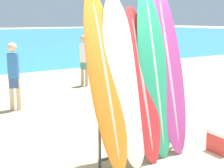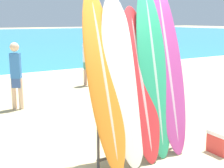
# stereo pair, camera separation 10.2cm
# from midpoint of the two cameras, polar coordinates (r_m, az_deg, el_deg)

# --- Properties ---
(surfboard_rack) EXTENTS (1.47, 0.04, 0.96)m
(surfboard_rack) POSITION_cam_midpoint_polar(r_m,az_deg,el_deg) (4.66, 5.84, -7.42)
(surfboard_rack) COLOR #47474C
(surfboard_rack) RESTS_ON ground_plane
(surfboard_slot_0) EXTENTS (0.50, 0.84, 2.46)m
(surfboard_slot_0) POSITION_cam_midpoint_polar(r_m,az_deg,el_deg) (4.20, -0.76, 0.70)
(surfboard_slot_0) COLOR orange
(surfboard_slot_0) RESTS_ON ground_plane
(surfboard_slot_1) EXTENTS (0.59, 0.74, 2.40)m
(surfboard_slot_1) POSITION_cam_midpoint_polar(r_m,az_deg,el_deg) (4.35, 2.79, 0.63)
(surfboard_slot_1) COLOR silver
(surfboard_slot_1) RESTS_ON ground_plane
(surfboard_slot_2) EXTENTS (0.54, 0.70, 2.24)m
(surfboard_slot_2) POSITION_cam_midpoint_polar(r_m,az_deg,el_deg) (4.52, 5.96, -0.03)
(surfboard_slot_2) COLOR red
(surfboard_slot_2) RESTS_ON ground_plane
(surfboard_slot_3) EXTENTS (0.53, 0.64, 2.54)m
(surfboard_slot_3) POSITION_cam_midpoint_polar(r_m,az_deg,el_deg) (4.66, 8.30, 2.14)
(surfboard_slot_3) COLOR #289E70
(surfboard_slot_3) RESTS_ON ground_plane
(surfboard_slot_4) EXTENTS (0.57, 0.72, 2.60)m
(surfboard_slot_4) POSITION_cam_midpoint_polar(r_m,az_deg,el_deg) (4.86, 10.78, 2.84)
(surfboard_slot_4) COLOR #B23D8E
(surfboard_slot_4) RESTS_ON ground_plane
(person_near_water) EXTENTS (0.23, 0.27, 1.57)m
(person_near_water) POSITION_cam_midpoint_polar(r_m,az_deg,el_deg) (9.68, -4.27, 4.67)
(person_near_water) COLOR tan
(person_near_water) RESTS_ON ground_plane
(person_far_left) EXTENTS (0.26, 0.24, 1.54)m
(person_far_left) POSITION_cam_midpoint_polar(r_m,az_deg,el_deg) (7.38, -16.77, 1.88)
(person_far_left) COLOR beige
(person_far_left) RESTS_ON ground_plane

